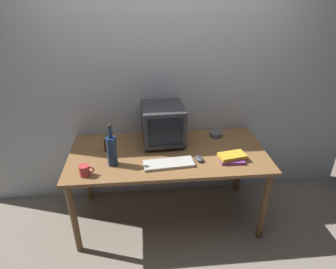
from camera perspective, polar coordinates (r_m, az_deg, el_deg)
The scene contains 11 objects.
ground_plane at distance 3.08m, azimuth -0.00°, elevation -15.65°, with size 6.00×6.00×0.00m, color gray.
back_wall at distance 2.84m, azimuth -0.90°, elevation 9.98°, with size 4.00×0.08×2.50m, color silver.
desk at distance 2.66m, azimuth -0.00°, elevation -4.98°, with size 1.76×0.82×0.76m.
crt_monitor at distance 2.69m, azimuth -1.00°, elevation 2.06°, with size 0.40×0.40×0.37m.
keyboard at distance 2.44m, azimuth 0.13°, elevation -5.74°, with size 0.42×0.15×0.02m, color beige.
computer_mouse at distance 2.51m, azimuth 6.13°, elevation -4.75°, with size 0.06×0.10×0.04m, color #3F3F47.
bottle_tall at distance 2.42m, azimuth -10.98°, elevation -3.00°, with size 0.08×0.08×0.37m.
bottle_short at distance 2.67m, azimuth -11.77°, elevation -1.97°, with size 0.06×0.06×0.16m.
book_stack at distance 2.55m, azimuth 12.41°, elevation -4.39°, with size 0.25×0.18×0.06m.
mug at distance 2.39m, azimuth -16.03°, elevation -6.81°, with size 0.12×0.08×0.09m.
cd_spindle at distance 2.91m, azimuth 9.41°, elevation 0.05°, with size 0.12×0.12×0.04m, color #595B66.
Camera 1 is at (-0.21, -2.23, 2.12)m, focal length 31.08 mm.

